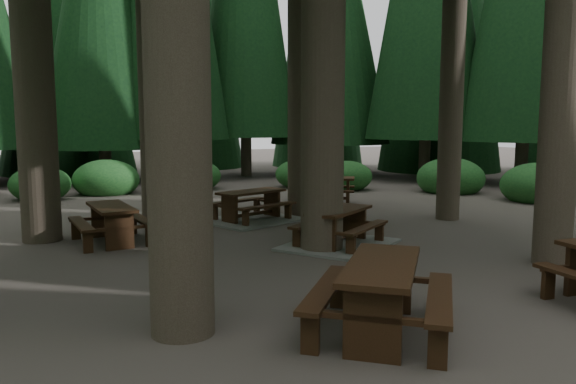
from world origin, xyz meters
name	(u,v)px	position (x,y,z in m)	size (l,w,h in m)	color
ground	(289,256)	(0.00, 0.00, 0.00)	(80.00, 80.00, 0.00)	#4B433D
picnic_table_a	(339,234)	(1.30, 0.37, 0.26)	(2.90, 2.79, 0.76)	gray
picnic_table_b	(111,218)	(-2.88, 2.63, 0.52)	(1.60, 1.93, 0.79)	#34200F
picnic_table_c	(252,211)	(0.73, 3.87, 0.27)	(2.82, 2.58, 0.78)	gray
picnic_table_d	(323,186)	(3.80, 5.72, 0.55)	(2.46, 2.34, 0.84)	#34200F
picnic_table_e	(381,287)	(-0.67, -4.02, 0.58)	(2.54, 2.58, 0.87)	#34200F
shrub_ring	(305,226)	(0.70, 0.75, 0.40)	(23.86, 24.64, 1.49)	#1C5222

